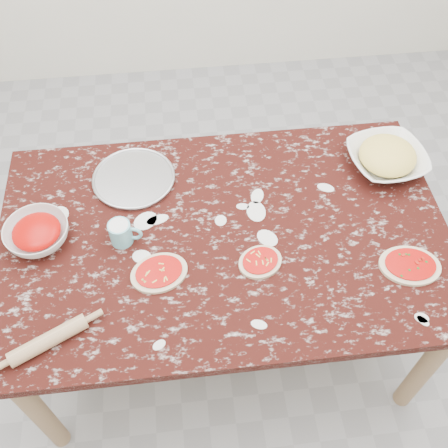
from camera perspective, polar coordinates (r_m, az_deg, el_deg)
ground at (r=2.48m, az=0.00°, el=-11.28°), size 4.00×4.00×0.00m
worktable at (r=1.90m, az=0.00°, el=-2.43°), size 1.60×1.00×0.75m
pizza_tray at (r=2.02m, az=-9.90°, el=4.94°), size 0.36×0.36×0.01m
sauce_bowl at (r=1.90m, az=-19.85°, el=-1.04°), size 0.24×0.24×0.07m
cheese_bowl at (r=2.11m, az=17.45°, el=6.82°), size 0.33×0.33×0.07m
flour_mug at (r=1.81m, az=-11.23°, el=-0.95°), size 0.12×0.08×0.09m
pizza_left at (r=1.74m, az=-7.16°, el=-5.34°), size 0.23×0.20×0.02m
pizza_mid at (r=1.76m, az=4.01°, el=-4.17°), size 0.19×0.18×0.02m
pizza_right at (r=1.86m, az=19.80°, el=-4.31°), size 0.23×0.19×0.02m
rolling_pin at (r=1.68m, az=-18.78°, el=-12.03°), size 0.24×0.15×0.05m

